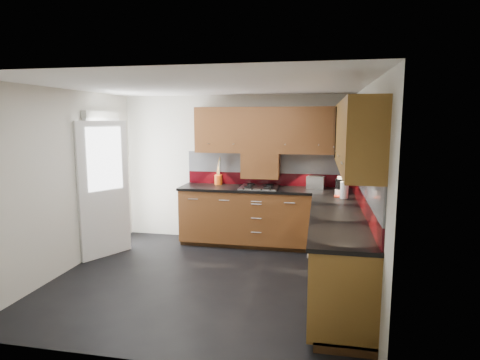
% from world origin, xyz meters
% --- Properties ---
extents(room, '(4.00, 3.80, 2.64)m').
position_xyz_m(room, '(0.00, 0.00, 1.50)').
color(room, black).
extents(base_cabinets, '(2.70, 3.20, 0.95)m').
position_xyz_m(base_cabinets, '(1.07, 0.72, 0.44)').
color(base_cabinets, '#573313').
rests_on(base_cabinets, room).
extents(countertop, '(2.72, 3.22, 0.04)m').
position_xyz_m(countertop, '(1.05, 0.70, 0.92)').
color(countertop, black).
rests_on(countertop, base_cabinets).
extents(backsplash, '(2.70, 3.20, 0.54)m').
position_xyz_m(backsplash, '(1.28, 0.93, 1.21)').
color(backsplash, maroon).
rests_on(backsplash, countertop).
extents(upper_cabinets, '(2.50, 3.20, 0.72)m').
position_xyz_m(upper_cabinets, '(1.23, 0.78, 1.84)').
color(upper_cabinets, '#573313').
rests_on(upper_cabinets, room).
extents(extractor_hood, '(0.60, 0.33, 0.40)m').
position_xyz_m(extractor_hood, '(0.45, 1.64, 1.28)').
color(extractor_hood, '#573313').
rests_on(extractor_hood, room).
extents(glass_cabinet, '(0.32, 0.80, 0.66)m').
position_xyz_m(glass_cabinet, '(1.71, 1.07, 1.87)').
color(glass_cabinet, black).
rests_on(glass_cabinet, room).
extents(back_door, '(0.42, 1.19, 2.04)m').
position_xyz_m(back_door, '(-1.78, 0.75, 1.03)').
color(back_door, white).
rests_on(back_door, room).
extents(gas_hob, '(0.59, 0.52, 0.05)m').
position_xyz_m(gas_hob, '(0.45, 1.47, 0.96)').
color(gas_hob, silver).
rests_on(gas_hob, countertop).
extents(utensil_pot, '(0.13, 0.13, 0.46)m').
position_xyz_m(utensil_pot, '(-0.26, 1.69, 1.04)').
color(utensil_pot, '#C34C12').
rests_on(utensil_pot, countertop).
extents(toaster, '(0.29, 0.21, 0.20)m').
position_xyz_m(toaster, '(1.32, 1.62, 1.03)').
color(toaster, silver).
rests_on(toaster, countertop).
extents(food_processor, '(0.16, 0.16, 0.27)m').
position_xyz_m(food_processor, '(1.68, 1.08, 1.06)').
color(food_processor, white).
rests_on(food_processor, countertop).
extents(paper_towel, '(0.14, 0.14, 0.23)m').
position_xyz_m(paper_towel, '(1.71, 0.87, 1.06)').
color(paper_towel, white).
rests_on(paper_towel, countertop).
extents(orange_cloth, '(0.13, 0.11, 0.01)m').
position_xyz_m(orange_cloth, '(1.65, 0.97, 0.95)').
color(orange_cloth, red).
rests_on(orange_cloth, countertop).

